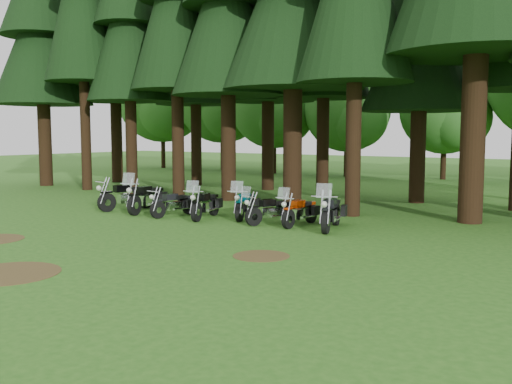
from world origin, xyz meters
TOP-DOWN VIEW (x-y plane):
  - ground at (0.00, 0.00)m, footprint 120.00×120.00m
  - pine_front_0 at (-16.20, 9.28)m, footprint 5.49×5.49m
  - pine_back_0 at (-14.68, 13.25)m, footprint 5.00×5.00m
  - pine_back_1 at (-9.26, 14.35)m, footprint 4.52×4.52m
  - pine_back_2 at (-4.38, 14.40)m, footprint 4.85×4.85m
  - pine_back_4 at (4.04, 13.25)m, footprint 4.94×4.94m
  - decid_0 at (-22.10, 25.26)m, footprint 8.00×7.78m
  - decid_1 at (-15.99, 25.76)m, footprint 7.91×7.69m
  - decid_2 at (-10.43, 24.78)m, footprint 6.72×6.53m
  - decid_3 at (-4.71, 25.13)m, footprint 6.12×5.95m
  - decid_4 at (1.58, 26.32)m, footprint 5.93×5.76m
  - dirt_patch_1 at (4.50, 0.50)m, footprint 1.40×1.40m
  - dirt_patch_2 at (1.00, -4.00)m, footprint 2.20×2.20m
  - motorcycle_0 at (-4.52, 4.54)m, footprint 0.72×2.38m
  - motorcycle_1 at (-3.35, 4.46)m, footprint 0.87×2.51m
  - motorcycle_2 at (-1.80, 4.28)m, footprint 0.46×2.03m
  - motorcycle_3 at (-0.53, 4.49)m, footprint 0.90×2.24m
  - motorcycle_4 at (0.61, 5.34)m, footprint 0.99×2.20m
  - motorcycle_5 at (2.04, 4.78)m, footprint 1.01×2.01m
  - motorcycle_6 at (2.99, 5.00)m, footprint 0.39×2.10m
  - motorcycle_7 at (4.15, 4.93)m, footprint 0.96×2.42m

SIDE VIEW (x-z plane):
  - ground at x=0.00m, z-range 0.00..0.00m
  - dirt_patch_1 at x=4.50m, z-range 0.00..0.01m
  - dirt_patch_2 at x=1.00m, z-range 0.00..0.01m
  - motorcycle_2 at x=-1.80m, z-range 0.01..0.84m
  - motorcycle_5 at x=2.04m, z-range -0.22..1.09m
  - motorcycle_6 at x=2.99m, z-range -0.22..1.11m
  - motorcycle_4 at x=0.61m, z-range -0.23..1.17m
  - motorcycle_3 at x=-0.53m, z-range -0.24..1.19m
  - motorcycle_0 at x=-4.52m, z-range 0.01..0.99m
  - motorcycle_7 at x=4.15m, z-range -0.25..1.28m
  - motorcycle_1 at x=-3.35m, z-range -0.26..1.32m
  - decid_4 at x=1.58m, z-range 0.67..8.07m
  - decid_3 at x=-4.71m, z-range 0.69..8.34m
  - decid_2 at x=-10.43m, z-range 0.76..9.15m
  - decid_1 at x=-15.99m, z-range 0.89..10.77m
  - decid_0 at x=-22.10m, z-range 0.90..10.90m
  - pine_back_4 at x=4.04m, z-range 1.36..15.14m
  - pine_front_0 at x=-16.20m, z-range 1.60..17.77m
  - pine_back_1 at x=-9.26m, z-range 1.60..17.82m
  - pine_back_2 at x=-4.38m, z-range 1.61..17.91m
  - pine_back_0 at x=-14.68m, z-range 1.70..18.91m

